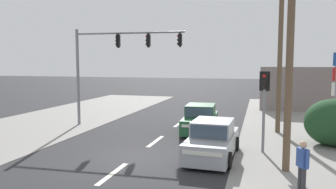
% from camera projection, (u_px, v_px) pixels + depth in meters
% --- Properties ---
extents(ground_plane, '(140.00, 140.00, 0.00)m').
position_uv_depth(ground_plane, '(133.00, 158.00, 13.54)').
color(ground_plane, '#28282B').
extents(lane_dash_near, '(0.20, 2.40, 0.01)m').
position_uv_depth(lane_dash_near, '(113.00, 174.00, 11.63)').
color(lane_dash_near, silver).
rests_on(lane_dash_near, ground).
extents(lane_dash_mid, '(0.20, 2.40, 0.01)m').
position_uv_depth(lane_dash_mid, '(156.00, 141.00, 16.42)').
color(lane_dash_mid, silver).
rests_on(lane_dash_mid, ground).
extents(lane_dash_far, '(0.20, 2.40, 0.01)m').
position_uv_depth(lane_dash_far, '(179.00, 123.00, 21.21)').
color(lane_dash_far, silver).
rests_on(lane_dash_far, ground).
extents(kerb_left_verge, '(8.00, 40.00, 0.02)m').
position_uv_depth(kerb_left_verge, '(26.00, 128.00, 19.66)').
color(kerb_left_verge, gray).
rests_on(kerb_left_verge, ground).
extents(utility_pole_foreground_right, '(3.78, 0.60, 9.65)m').
position_uv_depth(utility_pole_foreground_right, '(287.00, 27.00, 11.41)').
color(utility_pole_foreground_right, brown).
rests_on(utility_pole_foreground_right, ground).
extents(utility_pole_midground_right, '(1.80, 0.26, 9.24)m').
position_uv_depth(utility_pole_midground_right, '(280.00, 46.00, 18.00)').
color(utility_pole_midground_right, brown).
rests_on(utility_pole_midground_right, ground).
extents(traffic_signal_mast, '(6.88, 0.63, 6.00)m').
position_uv_depth(traffic_signal_mast, '(113.00, 56.00, 19.91)').
color(traffic_signal_mast, slate).
rests_on(traffic_signal_mast, ground).
extents(pedestal_signal_right_kerb, '(0.44, 0.31, 3.56)m').
position_uv_depth(pedestal_signal_right_kerb, '(264.00, 98.00, 14.13)').
color(pedestal_signal_right_kerb, slate).
rests_on(pedestal_signal_right_kerb, ground).
extents(roadside_bush, '(2.75, 2.36, 2.24)m').
position_uv_depth(roadside_bush, '(336.00, 124.00, 15.33)').
color(roadside_bush, '#1E4223').
rests_on(roadside_bush, ground).
extents(sedan_kerbside_parked, '(2.01, 4.30, 1.56)m').
position_uv_depth(sedan_kerbside_parked, '(212.00, 141.00, 13.59)').
color(sedan_kerbside_parked, '#A3A8AD').
rests_on(sedan_kerbside_parked, ground).
extents(sedan_crossing_left, '(2.08, 4.33, 1.56)m').
position_uv_depth(sedan_crossing_left, '(200.00, 120.00, 18.62)').
color(sedan_crossing_left, '#235633').
rests_on(sedan_crossing_left, ground).
extents(pedestrian_at_kerb, '(0.35, 0.52, 1.63)m').
position_uv_depth(pedestrian_at_kerb, '(302.00, 164.00, 9.71)').
color(pedestrian_at_kerb, '#333338').
rests_on(pedestrian_at_kerb, ground).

